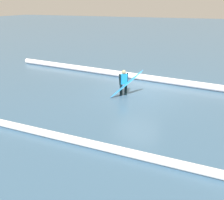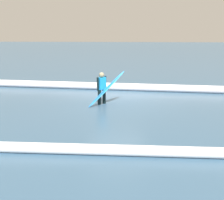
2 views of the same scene
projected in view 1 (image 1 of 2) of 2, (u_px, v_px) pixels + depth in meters
name	position (u px, v px, depth m)	size (l,w,h in m)	color
ground_plane	(138.00, 93.00, 12.74)	(151.62, 151.62, 0.00)	#375873
surfer	(124.00, 81.00, 12.11)	(0.37, 0.48, 1.37)	black
surfboard	(126.00, 84.00, 11.87)	(1.59, 1.12, 1.44)	#268CE5
wave_crest_foreground	(132.00, 76.00, 15.10)	(0.38, 0.38, 18.50)	white
wave_crest_midground	(166.00, 162.00, 6.95)	(0.28, 0.28, 25.05)	white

